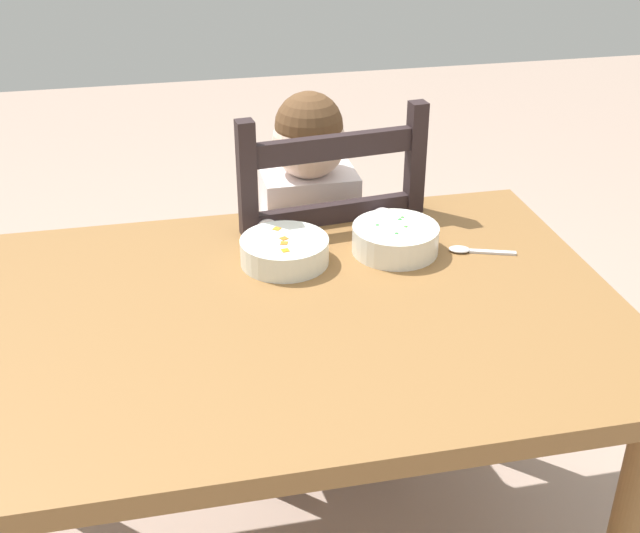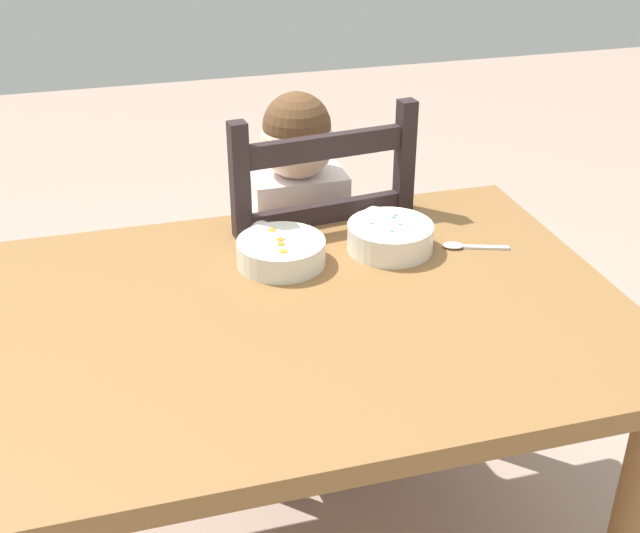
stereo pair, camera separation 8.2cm
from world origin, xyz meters
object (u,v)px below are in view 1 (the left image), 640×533
(dining_chair, at_px, (314,290))
(dining_table, at_px, (290,355))
(bowl_of_carrots, at_px, (284,250))
(bowl_of_peas, at_px, (395,238))
(spoon, at_px, (469,250))
(child_figure, at_px, (312,229))

(dining_chair, bearing_deg, dining_table, -106.85)
(dining_chair, relative_size, bowl_of_carrots, 5.42)
(bowl_of_peas, distance_m, spoon, 0.15)
(child_figure, xyz_separation_m, spoon, (0.26, -0.33, 0.08))
(bowl_of_carrots, relative_size, spoon, 1.30)
(bowl_of_carrots, xyz_separation_m, spoon, (0.38, -0.04, -0.02))
(dining_table, bearing_deg, spoon, 19.13)
(bowl_of_carrots, bearing_deg, bowl_of_peas, 0.01)
(spoon, bearing_deg, child_figure, 128.74)
(dining_table, distance_m, dining_chair, 0.51)
(dining_table, height_order, child_figure, child_figure)
(child_figure, relative_size, bowl_of_peas, 5.41)
(dining_table, xyz_separation_m, child_figure, (0.14, 0.47, 0.03))
(dining_table, xyz_separation_m, spoon, (0.40, 0.14, 0.11))
(child_figure, relative_size, spoon, 6.99)
(dining_table, distance_m, child_figure, 0.49)
(bowl_of_carrots, bearing_deg, spoon, -5.35)
(bowl_of_peas, relative_size, bowl_of_carrots, 1.00)
(child_figure, bearing_deg, dining_chair, 37.49)
(dining_chair, relative_size, bowl_of_peas, 5.44)
(dining_chair, bearing_deg, bowl_of_peas, -69.97)
(spoon, bearing_deg, dining_chair, 127.68)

